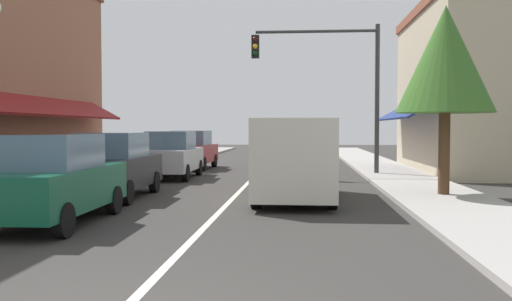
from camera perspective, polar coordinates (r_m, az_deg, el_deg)
The scene contains 12 objects.
ground_plane at distance 22.81m, azimuth 0.03°, elevation -2.45°, with size 80.00×80.00×0.00m, color #33302D.
sidewalk_left at distance 23.89m, azimuth -13.24°, elevation -2.15°, with size 2.60×56.00×0.12m, color gray.
sidewalk_right at distance 23.02m, azimuth 13.82°, elevation -2.32°, with size 2.60×56.00×0.12m, color #A39E99.
lane_center_stripe at distance 22.81m, azimuth 0.03°, elevation -2.44°, with size 0.14×52.00×0.01m, color silver.
storefront_right_block at distance 25.67m, azimuth 20.47°, elevation 5.90°, with size 5.29×10.20×7.12m.
parked_car_nearest_left at distance 11.67m, azimuth -20.12°, elevation -2.84°, with size 1.82×4.12×1.77m.
parked_car_second_left at distance 15.58m, azimuth -14.40°, elevation -1.51°, with size 1.83×4.12×1.77m.
parked_car_third_left at distance 21.27m, azimuth -8.59°, elevation -0.45°, with size 1.82×4.12×1.77m.
parked_car_far_left at distance 25.92m, azimuth -6.55°, elevation 0.06°, with size 1.87×4.14×1.77m.
van_in_lane at distance 14.68m, azimuth 3.99°, elevation -0.62°, with size 2.01×5.18×2.12m.
traffic_signal_mast_arm at distance 22.46m, azimuth 7.98°, elevation 7.82°, with size 5.04×0.50×5.96m.
tree_right_near at distance 15.89m, azimuth 18.74°, elevation 8.71°, with size 2.59×2.59×5.15m.
Camera 1 is at (1.85, -4.66, 1.90)m, focal length 39.24 mm.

